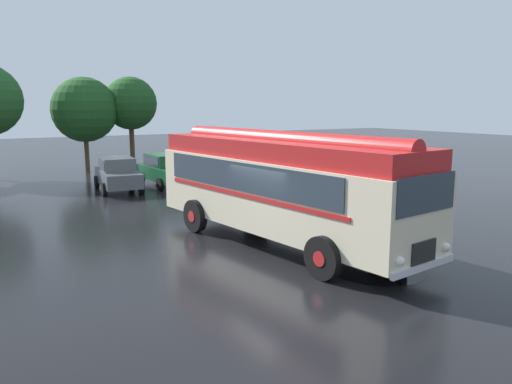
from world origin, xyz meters
TOP-DOWN VIEW (x-y plane):
  - ground_plane at (0.00, 0.00)m, footprint 120.00×120.00m
  - vintage_bus at (0.37, 0.60)m, footprint 3.87×10.34m
  - car_near_left at (-1.35, 12.99)m, footprint 2.24×4.33m
  - car_mid_left at (1.29, 13.36)m, footprint 2.17×4.30m
  - tree_centre at (-1.04, 21.30)m, footprint 4.12×4.12m
  - tree_right_of_centre at (1.93, 21.31)m, footprint 3.50×3.50m
  - puddle_patch at (1.20, -2.82)m, footprint 2.43×2.43m

SIDE VIEW (x-z plane):
  - ground_plane at x=0.00m, z-range 0.00..0.00m
  - puddle_patch at x=1.20m, z-range 0.00..0.01m
  - car_near_left at x=-1.35m, z-range 0.02..1.68m
  - car_mid_left at x=1.29m, z-range 0.02..1.68m
  - vintage_bus at x=0.37m, z-range 0.15..3.64m
  - tree_centre at x=-1.04m, z-range 0.96..6.99m
  - tree_right_of_centre at x=1.93m, z-range 1.29..7.41m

